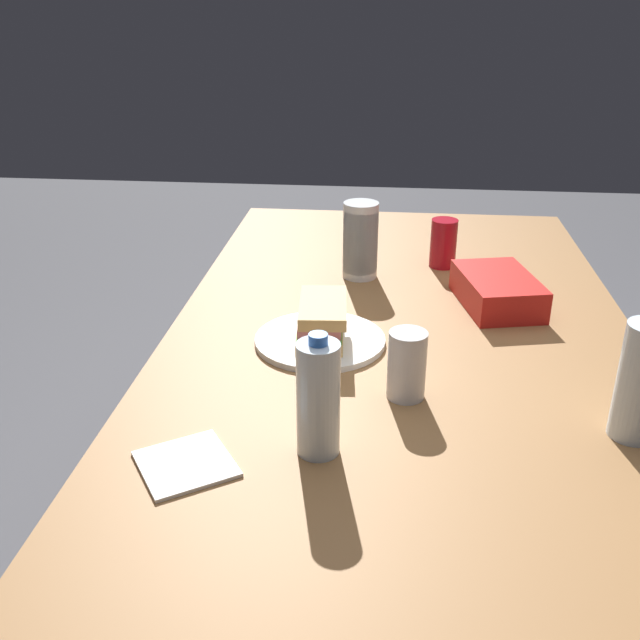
# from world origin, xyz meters

# --- Properties ---
(ground_plane) EXTENTS (8.00, 8.00, 0.00)m
(ground_plane) POSITION_xyz_m (0.00, 0.00, 0.00)
(ground_plane) COLOR #4C4C51
(dining_table) EXTENTS (1.70, 0.96, 0.72)m
(dining_table) POSITION_xyz_m (0.00, 0.00, 0.64)
(dining_table) COLOR olive
(dining_table) RESTS_ON ground_plane
(paper_plate) EXTENTS (0.26, 0.26, 0.01)m
(paper_plate) POSITION_xyz_m (0.09, -0.16, 0.73)
(paper_plate) COLOR white
(paper_plate) RESTS_ON dining_table
(sandwich) EXTENTS (0.19, 0.11, 0.08)m
(sandwich) POSITION_xyz_m (0.09, -0.16, 0.78)
(sandwich) COLOR #DBB26B
(sandwich) RESTS_ON paper_plate
(soda_can_red) EXTENTS (0.07, 0.07, 0.12)m
(soda_can_red) POSITION_xyz_m (-0.37, 0.10, 0.79)
(soda_can_red) COLOR maroon
(soda_can_red) RESTS_ON dining_table
(chip_bag) EXTENTS (0.26, 0.20, 0.07)m
(chip_bag) POSITION_xyz_m (-0.13, 0.21, 0.76)
(chip_bag) COLOR red
(chip_bag) RESTS_ON dining_table
(plastic_cup_stack) EXTENTS (0.08, 0.08, 0.18)m
(plastic_cup_stack) POSITION_xyz_m (-0.28, -0.10, 0.82)
(plastic_cup_stack) COLOR silver
(plastic_cup_stack) RESTS_ON dining_table
(water_bottle_spare) EXTENTS (0.07, 0.07, 0.20)m
(water_bottle_spare) POSITION_xyz_m (0.46, -0.13, 0.82)
(water_bottle_spare) COLOR silver
(water_bottle_spare) RESTS_ON dining_table
(soda_can_silver) EXTENTS (0.07, 0.07, 0.12)m
(soda_can_silver) POSITION_xyz_m (0.28, 0.01, 0.79)
(soda_can_silver) COLOR silver
(soda_can_silver) RESTS_ON dining_table
(paper_napkin) EXTENTS (0.18, 0.18, 0.01)m
(paper_napkin) POSITION_xyz_m (0.52, -0.32, 0.73)
(paper_napkin) COLOR white
(paper_napkin) RESTS_ON dining_table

